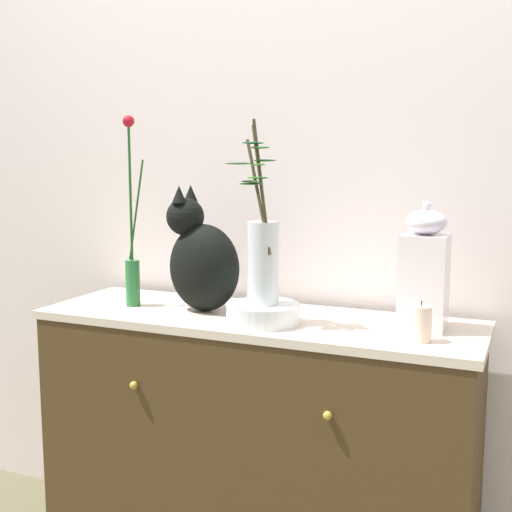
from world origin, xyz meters
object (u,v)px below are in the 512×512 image
(vase_slim_green, at_px, (132,256))
(jar_lidded_porcelain, at_px, (424,272))
(vase_glass_clear, at_px, (263,255))
(cat_sitting, at_px, (202,260))
(candle_pillar, at_px, (421,324))
(bowl_porcelain, at_px, (263,313))
(sideboard, at_px, (256,450))

(vase_slim_green, distance_m, jar_lidded_porcelain, 0.90)
(vase_glass_clear, bearing_deg, cat_sitting, 162.39)
(vase_slim_green, bearing_deg, candle_pillar, -4.24)
(vase_glass_clear, bearing_deg, bowl_porcelain, 87.12)
(vase_glass_clear, height_order, candle_pillar, vase_glass_clear)
(jar_lidded_porcelain, relative_size, candle_pillar, 3.35)
(vase_slim_green, bearing_deg, sideboard, 3.42)
(bowl_porcelain, height_order, jar_lidded_porcelain, jar_lidded_porcelain)
(bowl_porcelain, bearing_deg, sideboard, 125.92)
(vase_slim_green, xyz_separation_m, vase_glass_clear, (0.47, -0.05, 0.04))
(sideboard, relative_size, vase_glass_clear, 2.57)
(cat_sitting, height_order, vase_slim_green, vase_slim_green)
(candle_pillar, bearing_deg, vase_glass_clear, 178.00)
(bowl_porcelain, bearing_deg, jar_lidded_porcelain, 14.63)
(vase_slim_green, bearing_deg, vase_glass_clear, -6.37)
(bowl_porcelain, xyz_separation_m, jar_lidded_porcelain, (0.43, 0.11, 0.13))
(sideboard, height_order, cat_sitting, cat_sitting)
(vase_glass_clear, height_order, jar_lidded_porcelain, vase_glass_clear)
(candle_pillar, bearing_deg, sideboard, 169.48)
(sideboard, xyz_separation_m, vase_slim_green, (-0.41, -0.02, 0.58))
(vase_slim_green, relative_size, jar_lidded_porcelain, 1.69)
(sideboard, xyz_separation_m, bowl_porcelain, (0.05, -0.07, 0.45))
(cat_sitting, relative_size, vase_glass_clear, 0.84)
(cat_sitting, bearing_deg, candle_pillar, -7.49)
(candle_pillar, bearing_deg, cat_sitting, 172.51)
(vase_glass_clear, bearing_deg, jar_lidded_porcelain, 15.09)
(vase_slim_green, height_order, jar_lidded_porcelain, vase_slim_green)
(vase_slim_green, distance_m, vase_glass_clear, 0.47)
(cat_sitting, distance_m, bowl_porcelain, 0.27)
(jar_lidded_porcelain, bearing_deg, sideboard, -175.41)
(jar_lidded_porcelain, bearing_deg, bowl_porcelain, -165.37)
(bowl_porcelain, bearing_deg, vase_slim_green, 174.09)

